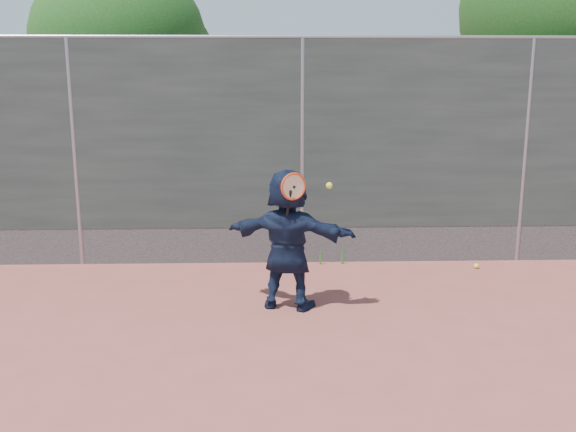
{
  "coord_description": "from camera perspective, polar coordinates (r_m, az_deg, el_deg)",
  "views": [
    {
      "loc": [
        -0.45,
        -4.99,
        2.55
      ],
      "look_at": [
        -0.24,
        1.77,
        1.04
      ],
      "focal_mm": 40.0,
      "sensor_mm": 36.0,
      "label": 1
    }
  ],
  "objects": [
    {
      "name": "ground",
      "position": [
        5.62,
        3.11,
        -14.39
      ],
      "size": [
        80.0,
        80.0,
        0.0
      ],
      "primitive_type": "plane",
      "color": "#9E4C42",
      "rests_on": "ground"
    },
    {
      "name": "player",
      "position": [
        6.99,
        0.0,
        -2.08
      ],
      "size": [
        1.52,
        0.85,
        1.56
      ],
      "primitive_type": "imported",
      "rotation": [
        0.0,
        0.0,
        2.85
      ],
      "color": "#141E38",
      "rests_on": "ground"
    },
    {
      "name": "ball_ground",
      "position": [
        8.94,
        16.4,
        -4.28
      ],
      "size": [
        0.07,
        0.07,
        0.07
      ],
      "primitive_type": "sphere",
      "color": "#E9F636",
      "rests_on": "ground"
    },
    {
      "name": "fence",
      "position": [
        8.56,
        1.27,
        6.1
      ],
      "size": [
        20.0,
        0.06,
        3.03
      ],
      "color": "#38423D",
      "rests_on": "ground"
    },
    {
      "name": "swing_action",
      "position": [
        6.67,
        0.78,
        2.5
      ],
      "size": [
        0.55,
        0.16,
        0.51
      ],
      "color": "red",
      "rests_on": "ground"
    },
    {
      "name": "tree_left",
      "position": [
        11.8,
        -13.92,
        14.13
      ],
      "size": [
        3.15,
        3.0,
        4.53
      ],
      "color": "#382314",
      "rests_on": "ground"
    },
    {
      "name": "weed_clump",
      "position": [
        8.75,
        3.19,
        -3.46
      ],
      "size": [
        0.68,
        0.07,
        0.3
      ],
      "color": "#387226",
      "rests_on": "ground"
    }
  ]
}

